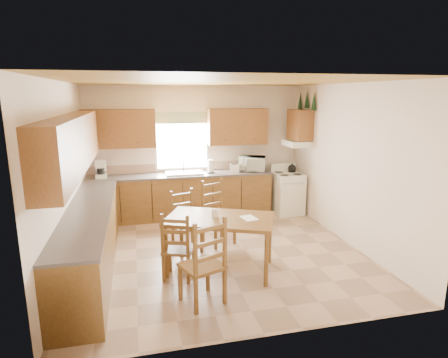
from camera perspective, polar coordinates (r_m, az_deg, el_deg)
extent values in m
plane|color=tan|center=(6.22, -0.72, -11.06)|extent=(4.50, 4.50, 0.00)
plane|color=olive|center=(5.70, -0.80, 14.65)|extent=(4.50, 4.50, 0.00)
plane|color=beige|center=(5.77, -23.15, 0.09)|extent=(4.50, 4.50, 0.00)
plane|color=beige|center=(6.66, 18.50, 2.04)|extent=(4.50, 4.50, 0.00)
plane|color=beige|center=(7.99, -4.28, 4.35)|extent=(4.50, 4.50, 0.00)
plane|color=beige|center=(3.72, 6.85, -5.54)|extent=(4.50, 4.50, 0.00)
cube|color=brown|center=(7.83, -6.54, -2.68)|extent=(3.75, 0.60, 0.88)
cube|color=brown|center=(5.83, -19.67, -8.83)|extent=(0.60, 3.60, 0.88)
cube|color=#514A47|center=(7.73, -6.62, 0.62)|extent=(3.75, 0.63, 0.04)
cube|color=#514A47|center=(5.69, -20.01, -4.51)|extent=(0.63, 3.60, 0.04)
cube|color=#A28068|center=(7.99, -6.89, 1.81)|extent=(3.75, 0.01, 0.18)
cube|color=brown|center=(7.68, -15.72, 7.37)|extent=(1.41, 0.33, 0.75)
cube|color=brown|center=(7.95, 2.06, 8.00)|extent=(1.25, 0.33, 0.75)
cube|color=brown|center=(5.51, -22.16, 4.97)|extent=(0.33, 3.60, 0.75)
cube|color=brown|center=(7.96, 11.48, 8.08)|extent=(0.33, 0.62, 0.62)
cube|color=silver|center=(7.97, 11.03, 5.36)|extent=(0.44, 0.62, 0.12)
cube|color=silver|center=(7.89, -6.43, 5.66)|extent=(1.13, 0.02, 1.18)
cube|color=white|center=(7.89, -6.43, 5.66)|extent=(1.05, 0.01, 1.10)
cube|color=#4E723A|center=(7.82, -6.50, 9.28)|extent=(1.19, 0.01, 0.24)
cube|color=silver|center=(7.73, -6.08, 0.93)|extent=(0.75, 0.45, 0.04)
cone|color=#17371E|center=(7.70, 13.54, 11.42)|extent=(0.22, 0.22, 0.36)
cone|color=#17371E|center=(7.99, 12.51, 11.79)|extent=(0.22, 0.22, 0.36)
cone|color=#17371E|center=(8.28, 11.52, 11.58)|extent=(0.22, 0.22, 0.36)
cube|color=silver|center=(8.16, 9.63, -2.24)|extent=(0.60, 0.62, 0.86)
cube|color=silver|center=(7.67, -18.27, 1.43)|extent=(0.27, 0.30, 0.34)
cylinder|color=white|center=(7.75, -2.09, 1.93)|extent=(0.15, 0.15, 0.28)
cube|color=silver|center=(7.85, 1.65, 1.65)|extent=(0.23, 0.19, 0.17)
imported|color=silver|center=(8.00, 4.31, 2.35)|extent=(0.61, 0.52, 0.31)
cube|color=brown|center=(5.48, -0.59, -9.87)|extent=(1.72, 1.39, 0.81)
cube|color=brown|center=(5.28, -6.96, -9.94)|extent=(0.52, 0.51, 0.97)
cube|color=brown|center=(4.63, -3.38, -12.26)|extent=(0.60, 0.58, 1.11)
cube|color=brown|center=(6.10, -5.71, -6.61)|extent=(0.52, 0.51, 0.99)
cube|color=brown|center=(6.39, -0.81, -5.20)|extent=(0.59, 0.58, 1.09)
cube|color=white|center=(5.33, 3.84, -5.94)|extent=(0.24, 0.29, 0.00)
cube|color=white|center=(5.33, -1.40, -5.24)|extent=(0.09, 0.05, 0.12)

